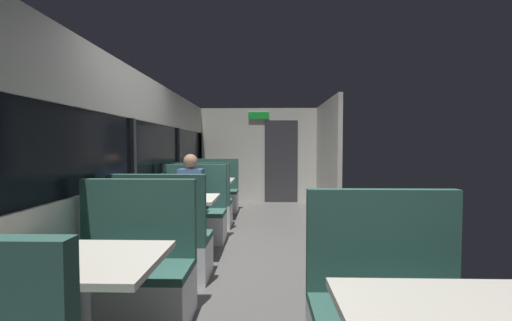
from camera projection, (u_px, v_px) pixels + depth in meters
name	position (u px, v px, depth m)	size (l,w,h in m)	color
ground_plane	(252.00, 261.00, 3.96)	(3.30, 9.20, 0.02)	#514F4C
carriage_window_panel_left	(131.00, 168.00, 3.95)	(0.09, 8.48, 2.30)	beige
carriage_end_bulkhead	(261.00, 156.00, 8.10)	(2.90, 0.11, 2.30)	beige
carriage_aisle_panel_right	(327.00, 157.00, 6.87)	(0.08, 2.40, 2.30)	beige
dining_table_near_window	(81.00, 275.00, 1.87)	(0.90, 0.70, 0.74)	#9E9EA3
bench_near_window_facing_entry	(131.00, 279.00, 2.58)	(0.95, 0.50, 1.10)	silver
dining_table_mid_window	(180.00, 205.00, 4.07)	(0.90, 0.70, 0.74)	#9E9EA3
bench_mid_window_facing_end	(163.00, 248.00, 3.38)	(0.95, 0.50, 1.10)	silver
bench_mid_window_facing_entry	(193.00, 218.00, 4.78)	(0.95, 0.50, 1.10)	silver
dining_table_far_window	(210.00, 185.00, 6.27)	(0.90, 0.70, 0.74)	#9E9EA3
bench_far_window_facing_end	(203.00, 208.00, 5.58)	(0.95, 0.50, 1.10)	silver
bench_far_window_facing_entry	(215.00, 195.00, 6.98)	(0.95, 0.50, 1.10)	silver
seated_passenger	(191.00, 205.00, 4.70)	(0.47, 0.55, 1.26)	#26262D
coffee_cup_primary	(170.00, 193.00, 4.11)	(0.07, 0.07, 0.09)	#B23333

